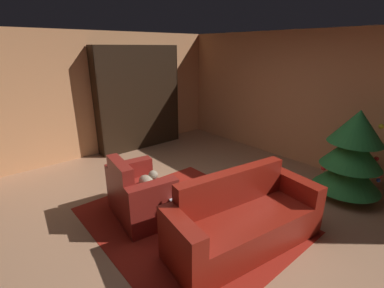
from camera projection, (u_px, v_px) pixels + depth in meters
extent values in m
plane|color=#A97857|center=(200.00, 214.00, 3.85)|extent=(7.67, 7.67, 0.00)
cube|color=tan|center=(313.00, 101.00, 5.16)|extent=(6.52, 0.06, 2.53)
cube|color=tan|center=(98.00, 95.00, 5.75)|extent=(0.06, 5.72, 2.53)
cube|color=maroon|center=(190.00, 220.00, 3.73)|extent=(2.66, 2.28, 0.01)
cube|color=black|center=(142.00, 99.00, 6.05)|extent=(0.03, 1.97, 2.26)
cube|color=black|center=(173.00, 94.00, 6.75)|extent=(0.32, 0.02, 2.26)
cube|color=black|center=(97.00, 104.00, 5.56)|extent=(0.32, 0.03, 2.26)
cube|color=black|center=(142.00, 145.00, 6.53)|extent=(0.30, 1.92, 0.03)
cube|color=black|center=(141.00, 130.00, 6.41)|extent=(0.30, 1.92, 0.03)
cube|color=black|center=(140.00, 115.00, 6.28)|extent=(0.30, 1.92, 0.02)
cube|color=black|center=(139.00, 98.00, 6.16)|extent=(0.30, 1.92, 0.02)
cube|color=black|center=(137.00, 82.00, 6.03)|extent=(0.30, 1.92, 0.02)
cube|color=black|center=(136.00, 64.00, 5.91)|extent=(0.30, 1.92, 0.02)
cube|color=black|center=(135.00, 46.00, 5.78)|extent=(0.30, 1.92, 0.03)
cube|color=black|center=(136.00, 100.00, 6.26)|extent=(0.05, 0.95, 0.60)
cube|color=black|center=(137.00, 101.00, 6.24)|extent=(0.03, 0.98, 0.63)
cube|color=gold|center=(170.00, 132.00, 7.08)|extent=(0.15, 0.04, 0.25)
cube|color=#A69E92|center=(169.00, 131.00, 7.03)|extent=(0.18, 0.04, 0.31)
cube|color=navy|center=(168.00, 134.00, 7.00)|extent=(0.24, 0.04, 0.21)
cube|color=#0F4790|center=(166.00, 132.00, 6.98)|extent=(0.18, 0.03, 0.31)
cube|color=#2B843D|center=(165.00, 134.00, 6.98)|extent=(0.17, 0.04, 0.23)
cube|color=#93589D|center=(164.00, 134.00, 6.92)|extent=(0.23, 0.04, 0.24)
cube|color=gold|center=(170.00, 118.00, 6.95)|extent=(0.20, 0.03, 0.23)
cube|color=orange|center=(169.00, 119.00, 6.93)|extent=(0.21, 0.03, 0.24)
cube|color=#B0988D|center=(167.00, 118.00, 6.92)|extent=(0.14, 0.03, 0.26)
cube|color=teal|center=(167.00, 119.00, 6.88)|extent=(0.20, 0.04, 0.22)
cube|color=#7F4594|center=(165.00, 119.00, 6.85)|extent=(0.19, 0.05, 0.28)
cube|color=#417C46|center=(164.00, 119.00, 6.81)|extent=(0.23, 0.04, 0.25)
cube|color=gold|center=(169.00, 74.00, 6.61)|extent=(0.15, 0.04, 0.20)
cube|color=#95559B|center=(168.00, 72.00, 6.55)|extent=(0.20, 0.05, 0.26)
cube|color=#40401E|center=(166.00, 72.00, 6.50)|extent=(0.23, 0.04, 0.27)
cube|color=#B9B486|center=(165.00, 72.00, 6.49)|extent=(0.19, 0.03, 0.30)
cube|color=#B03716|center=(163.00, 73.00, 6.47)|extent=(0.19, 0.04, 0.26)
cube|color=#2B438B|center=(169.00, 56.00, 6.45)|extent=(0.20, 0.03, 0.26)
cube|color=red|center=(168.00, 55.00, 6.42)|extent=(0.20, 0.03, 0.30)
cube|color=#368B33|center=(166.00, 56.00, 6.41)|extent=(0.17, 0.05, 0.28)
cube|color=#825BA7|center=(164.00, 56.00, 6.38)|extent=(0.17, 0.05, 0.25)
cube|color=#2C8338|center=(163.00, 57.00, 6.33)|extent=(0.23, 0.03, 0.22)
cube|color=#AEA49D|center=(161.00, 57.00, 6.30)|extent=(0.24, 0.05, 0.23)
cube|color=gold|center=(159.00, 58.00, 6.30)|extent=(0.19, 0.04, 0.19)
cube|color=#3F3A1C|center=(157.00, 57.00, 6.26)|extent=(0.19, 0.05, 0.24)
cube|color=maroon|center=(142.00, 202.00, 3.77)|extent=(0.71, 0.74, 0.43)
cube|color=maroon|center=(121.00, 178.00, 3.50)|extent=(0.64, 0.23, 0.44)
cube|color=maroon|center=(153.00, 207.00, 3.42)|extent=(0.26, 0.68, 0.67)
cube|color=maroon|center=(131.00, 182.00, 4.05)|extent=(0.26, 0.68, 0.67)
ellipsoid|color=gray|center=(146.00, 182.00, 3.66)|extent=(0.30, 0.22, 0.18)
sphere|color=gray|center=(153.00, 175.00, 3.75)|extent=(0.13, 0.13, 0.13)
cube|color=maroon|center=(245.00, 230.00, 3.20)|extent=(0.92, 1.61, 0.41)
cube|color=maroon|center=(232.00, 188.00, 3.28)|extent=(0.38, 1.53, 0.45)
cube|color=maroon|center=(181.00, 248.00, 2.73)|extent=(0.72, 0.29, 0.65)
cube|color=maroon|center=(295.00, 201.00, 3.58)|extent=(0.72, 0.29, 0.65)
cylinder|color=black|center=(202.00, 217.00, 3.45)|extent=(0.04, 0.04, 0.42)
cylinder|color=black|center=(197.00, 204.00, 3.72)|extent=(0.04, 0.04, 0.42)
cylinder|color=black|center=(180.00, 212.00, 3.54)|extent=(0.04, 0.04, 0.42)
cylinder|color=silver|center=(193.00, 196.00, 3.49)|extent=(0.62, 0.62, 0.02)
cube|color=#29548B|center=(191.00, 195.00, 3.49)|extent=(0.17, 0.13, 0.02)
cube|color=#2E4D91|center=(191.00, 193.00, 3.49)|extent=(0.16, 0.16, 0.02)
cube|color=#A19885|center=(191.00, 192.00, 3.47)|extent=(0.21, 0.16, 0.02)
cylinder|color=#1D6220|center=(190.00, 194.00, 3.30)|extent=(0.08, 0.08, 0.22)
cylinder|color=#1D6220|center=(190.00, 183.00, 3.25)|extent=(0.03, 0.03, 0.08)
cylinder|color=brown|center=(344.00, 192.00, 4.29)|extent=(0.08, 0.08, 0.16)
cone|color=#247232|center=(348.00, 173.00, 4.18)|extent=(0.96, 0.96, 0.49)
cone|color=#247232|center=(353.00, 151.00, 4.06)|extent=(0.86, 0.86, 0.49)
cone|color=#247232|center=(358.00, 127.00, 3.93)|extent=(0.75, 0.75, 0.49)
sphere|color=red|center=(379.00, 175.00, 3.89)|extent=(0.07, 0.07, 0.07)
sphere|color=red|center=(323.00, 168.00, 4.15)|extent=(0.07, 0.07, 0.07)
sphere|color=red|center=(376.00, 159.00, 4.05)|extent=(0.07, 0.07, 0.07)
sphere|color=red|center=(335.00, 150.00, 4.42)|extent=(0.06, 0.06, 0.06)
sphere|color=blue|center=(378.00, 180.00, 3.96)|extent=(0.06, 0.06, 0.06)
sphere|color=yellow|center=(381.00, 126.00, 3.88)|extent=(0.07, 0.07, 0.07)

